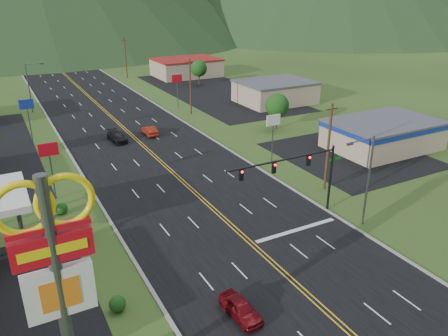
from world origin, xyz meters
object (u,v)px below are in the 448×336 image
car_red_near (241,309)px  car_red_far (150,131)px  streetlight_west (30,84)px  pylon_sign (56,269)px  streetlight_east (366,175)px  traffic_signal (300,169)px  car_dark_mid (117,137)px

car_red_near → car_red_far: size_ratio=0.92×
streetlight_west → car_red_near: size_ratio=2.31×
pylon_sign → streetlight_east: bearing=15.8°
traffic_signal → car_red_near: 16.15m
streetlight_east → streetlight_west: bearing=110.9°
traffic_signal → streetlight_west: bearing=108.0°
streetlight_west → car_red_near: 66.08m
pylon_sign → traffic_signal: (23.48, 12.00, -3.97)m
pylon_sign → car_red_far: (19.59, 44.52, -8.60)m
streetlight_east → car_red_near: bearing=-161.4°
car_dark_mid → pylon_sign: bearing=-112.4°
car_red_far → traffic_signal: bearing=98.1°
traffic_signal → car_dark_mid: (-9.25, 31.92, -4.63)m
streetlight_west → pylon_sign: bearing=-94.5°
streetlight_east → car_red_far: size_ratio=2.13×
pylon_sign → streetlight_east: (28.18, 8.00, -4.12)m
streetlight_east → streetlight_west: same height
pylon_sign → car_red_far: size_ratio=3.31×
streetlight_west → car_red_near: (6.07, -65.64, -4.52)m
car_red_near → pylon_sign: bearing=-173.1°
streetlight_east → streetlight_west: 64.21m
pylon_sign → streetlight_west: bearing=85.5°
traffic_signal → pylon_sign: bearing=-152.9°
pylon_sign → traffic_signal: bearing=27.1°
streetlight_east → car_red_far: streetlight_east is taller
car_red_far → car_red_near: bearing=80.2°
pylon_sign → car_dark_mid: size_ratio=2.91×
car_red_near → streetlight_east: bearing=13.8°
car_red_near → car_dark_mid: bearing=81.3°
traffic_signal → car_red_near: (-12.09, -9.64, -4.67)m
streetlight_east → car_dark_mid: 38.79m
streetlight_east → car_red_far: (-8.59, 36.52, -4.48)m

